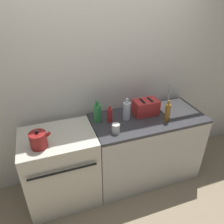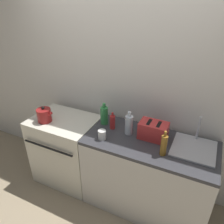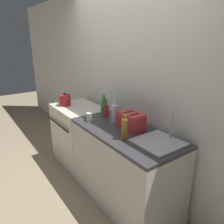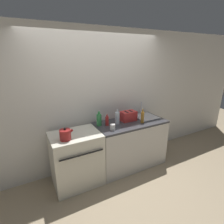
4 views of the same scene
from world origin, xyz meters
The scene contains 12 objects.
ground_plane centered at (0.00, 0.00, 0.00)m, with size 12.00×12.00×0.00m, color tan.
wall_back centered at (0.00, 0.70, 1.30)m, with size 8.00×0.05×2.60m.
stove centered at (-0.60, 0.30, 0.47)m, with size 0.80×0.64×0.92m.
counter_block centered at (0.49, 0.32, 0.46)m, with size 1.37×0.65×0.92m.
kettle centered at (-0.78, 0.18, 1.00)m, with size 0.21×0.17×0.20m.
toaster centered at (0.49, 0.41, 1.01)m, with size 0.29×0.19×0.18m.
sink_tray centered at (0.91, 0.41, 0.94)m, with size 0.42×0.42×0.28m.
bottle_clear centered at (0.23, 0.38, 1.03)m, with size 0.09×0.09×0.27m.
bottle_green centered at (-0.11, 0.44, 1.03)m, with size 0.09×0.09×0.26m.
bottle_red centered at (0.02, 0.39, 1.00)m, with size 0.06×0.06×0.20m.
bottle_amber centered at (0.65, 0.18, 1.03)m, with size 0.06×0.06×0.26m.
cup_white centered at (0.01, 0.16, 0.97)m, with size 0.08×0.08×0.10m.
Camera 3 is at (2.21, -1.06, 1.87)m, focal length 35.00 mm.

